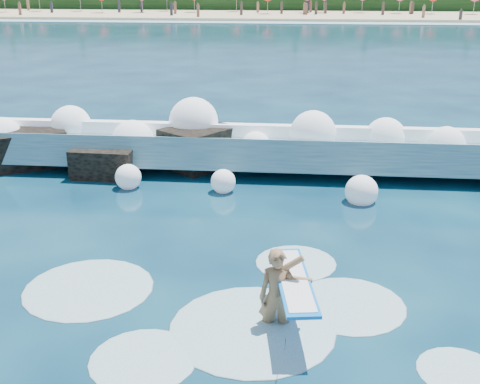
{
  "coord_description": "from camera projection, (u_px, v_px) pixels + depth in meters",
  "views": [
    {
      "loc": [
        2.75,
        -10.84,
        5.93
      ],
      "look_at": [
        1.5,
        2.0,
        1.2
      ],
      "focal_mm": 45.0,
      "sensor_mm": 36.0,
      "label": 1
    }
  ],
  "objects": [
    {
      "name": "ground",
      "position": [
        159.0,
        277.0,
        12.42
      ],
      "size": [
        200.0,
        200.0,
        0.0
      ],
      "primitive_type": "plane",
      "color": "#072038",
      "rests_on": "ground"
    },
    {
      "name": "beach",
      "position": [
        281.0,
        15.0,
        85.24
      ],
      "size": [
        140.0,
        20.0,
        0.4
      ],
      "primitive_type": "cube",
      "color": "tan",
      "rests_on": "ground"
    },
    {
      "name": "wet_band",
      "position": [
        278.0,
        22.0,
        75.02
      ],
      "size": [
        140.0,
        5.0,
        0.08
      ],
      "primitive_type": "cube",
      "color": "silver",
      "rests_on": "ground"
    },
    {
      "name": "breaking_wave",
      "position": [
        229.0,
        149.0,
        19.34
      ],
      "size": [
        19.44,
        2.97,
        1.68
      ],
      "color": "#346D83",
      "rests_on": "ground"
    },
    {
      "name": "rock_cluster",
      "position": [
        102.0,
        153.0,
        19.33
      ],
      "size": [
        8.58,
        3.32,
        1.48
      ],
      "color": "black",
      "rests_on": "ground"
    },
    {
      "name": "surfer_with_board",
      "position": [
        281.0,
        293.0,
        10.5
      ],
      "size": [
        1.08,
        2.95,
        1.78
      ],
      "color": "olive",
      "rests_on": "ground"
    },
    {
      "name": "wave_spray",
      "position": [
        218.0,
        136.0,
        19.08
      ],
      "size": [
        15.17,
        4.67,
        2.27
      ],
      "color": "white",
      "rests_on": "ground"
    },
    {
      "name": "surf_foam",
      "position": [
        225.0,
        311.0,
        11.17
      ],
      "size": [
        8.71,
        5.5,
        0.15
      ],
      "color": "silver",
      "rests_on": "ground"
    },
    {
      "name": "beachgoers",
      "position": [
        214.0,
        9.0,
        83.16
      ],
      "size": [
        103.3,
        11.82,
        1.93
      ],
      "color": "#3F332D",
      "rests_on": "ground"
    }
  ]
}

